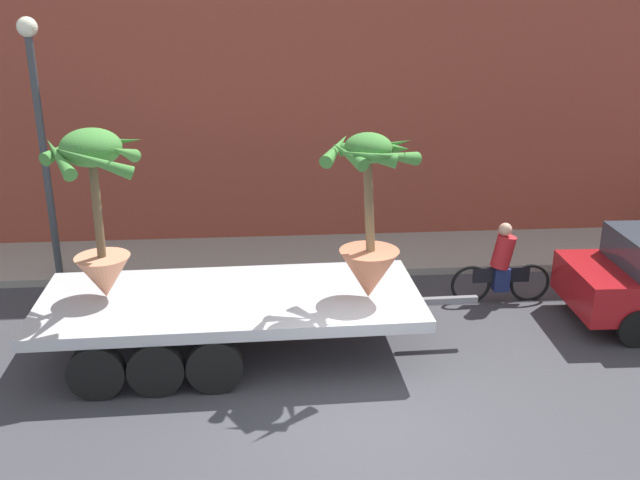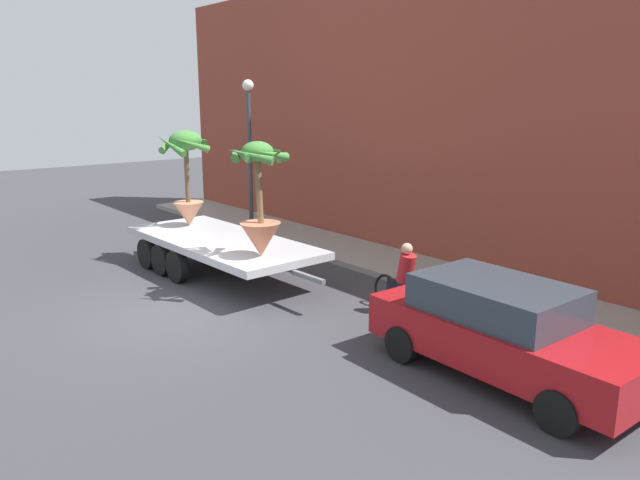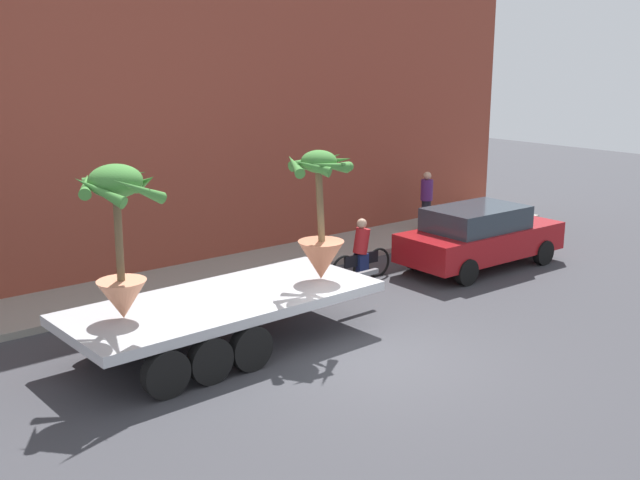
{
  "view_description": "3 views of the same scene",
  "coord_description": "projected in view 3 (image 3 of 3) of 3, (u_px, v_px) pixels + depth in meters",
  "views": [
    {
      "loc": [
        -1.27,
        -8.01,
        5.48
      ],
      "look_at": [
        -0.44,
        2.45,
        1.73
      ],
      "focal_mm": 40.01,
      "sensor_mm": 36.0,
      "label": 1
    },
    {
      "loc": [
        11.14,
        -5.41,
        4.44
      ],
      "look_at": [
        0.85,
        3.11,
        1.27
      ],
      "focal_mm": 33.93,
      "sensor_mm": 36.0,
      "label": 2
    },
    {
      "loc": [
        -8.84,
        -9.19,
        5.33
      ],
      "look_at": [
        1.13,
        2.99,
        1.41
      ],
      "focal_mm": 42.7,
      "sensor_mm": 36.0,
      "label": 3
    }
  ],
  "objects": [
    {
      "name": "pedestrian_near_gate",
      "position": [
        426.0,
        199.0,
        22.72
      ],
      "size": [
        0.36,
        0.36,
        1.71
      ],
      "color": "black",
      "rests_on": "sidewalk"
    },
    {
      "name": "sidewalk",
      "position": [
        201.0,
        277.0,
        18.18
      ],
      "size": [
        24.0,
        2.2,
        0.15
      ],
      "primitive_type": "cube",
      "color": "gray",
      "rests_on": "ground"
    },
    {
      "name": "flatbed_trailer",
      "position": [
        213.0,
        311.0,
        13.73
      ],
      "size": [
        6.87,
        2.58,
        0.98
      ],
      "color": "#B7BABF",
      "rests_on": "ground"
    },
    {
      "name": "cyclist",
      "position": [
        361.0,
        253.0,
        18.05
      ],
      "size": [
        1.84,
        0.35,
        1.54
      ],
      "color": "black",
      "rests_on": "ground"
    },
    {
      "name": "building_facade",
      "position": [
        159.0,
        109.0,
        18.52
      ],
      "size": [
        24.0,
        1.2,
        7.94
      ],
      "primitive_type": "cube",
      "color": "brown",
      "rests_on": "ground"
    },
    {
      "name": "potted_palm_rear",
      "position": [
        119.0,
        233.0,
        12.4
      ],
      "size": [
        1.47,
        1.54,
        2.6
      ],
      "color": "tan",
      "rests_on": "flatbed_trailer"
    },
    {
      "name": "parked_car",
      "position": [
        480.0,
        236.0,
        19.09
      ],
      "size": [
        4.53,
        1.98,
        1.58
      ],
      "color": "maroon",
      "rests_on": "ground"
    },
    {
      "name": "potted_palm_middle",
      "position": [
        320.0,
        220.0,
        14.67
      ],
      "size": [
        1.49,
        1.51,
        2.54
      ],
      "color": "#B26647",
      "rests_on": "flatbed_trailer"
    },
    {
      "name": "ground_plane",
      "position": [
        377.0,
        357.0,
        13.62
      ],
      "size": [
        60.0,
        60.0,
        0.0
      ],
      "primitive_type": "plane",
      "color": "#38383D"
    }
  ]
}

